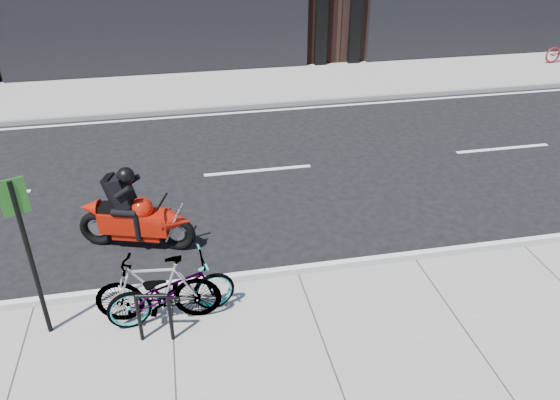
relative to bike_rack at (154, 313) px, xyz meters
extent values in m
plane|color=black|center=(2.21, 3.02, -0.59)|extent=(120.00, 120.00, 0.00)
cube|color=gray|center=(2.21, 10.77, -0.52)|extent=(60.00, 3.50, 0.13)
cylinder|color=black|center=(-0.20, 0.04, -0.08)|extent=(0.05, 0.05, 0.76)
cylinder|color=black|center=(0.20, -0.04, -0.08)|extent=(0.05, 0.05, 0.76)
cylinder|color=black|center=(0.00, 0.00, 0.30)|extent=(0.42, 0.12, 0.05)
imported|color=gray|center=(0.24, 0.42, 0.01)|extent=(1.88, 0.90, 0.95)
imported|color=gray|center=(0.06, 0.42, 0.07)|extent=(1.80, 0.69, 1.05)
torus|color=black|center=(0.35, 2.31, -0.27)|extent=(0.67, 0.33, 0.66)
torus|color=black|center=(-0.99, 2.74, -0.27)|extent=(0.67, 0.33, 0.66)
cube|color=#A31507|center=(-0.33, 2.53, -0.07)|extent=(1.25, 0.72, 0.38)
cone|color=#A31507|center=(0.39, 2.30, -0.01)|extent=(0.56, 0.55, 0.44)
sphere|color=#A31507|center=(-0.19, 2.48, 0.19)|extent=(0.40, 0.40, 0.40)
cube|color=black|center=(-0.61, 2.62, 0.17)|extent=(0.61, 0.43, 0.12)
cylinder|color=silver|center=(-0.80, 2.86, -0.29)|extent=(0.55, 0.25, 0.09)
cube|color=black|center=(-0.48, 2.58, 0.51)|extent=(0.48, 0.46, 0.59)
cube|color=black|center=(-0.63, 2.62, 0.58)|extent=(0.31, 0.35, 0.40)
sphere|color=black|center=(-0.37, 2.54, 0.80)|extent=(0.29, 0.29, 0.29)
cylinder|color=black|center=(-1.47, 0.46, 0.72)|extent=(0.06, 0.06, 2.36)
cube|color=#205B1A|center=(-1.47, 0.46, 1.68)|extent=(0.31, 0.14, 0.48)
camera|label=1|loc=(0.56, -5.74, 4.91)|focal=35.00mm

